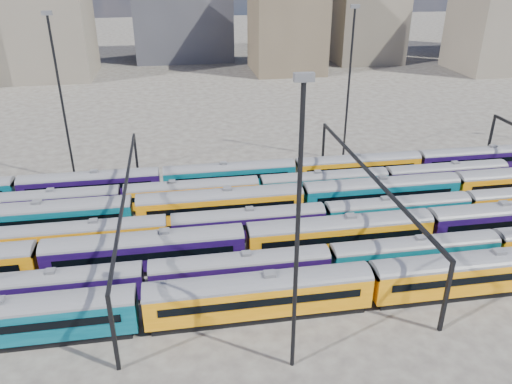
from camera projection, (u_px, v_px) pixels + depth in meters
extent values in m
plane|color=#3D3733|center=(291.00, 234.00, 64.21)|extent=(500.00, 500.00, 0.00)
cube|color=black|center=(17.00, 338.00, 46.30)|extent=(21.11, 2.74, 0.78)
cube|color=#054454|center=(13.00, 322.00, 45.44)|extent=(22.22, 3.22, 3.22)
cylinder|color=#4C4C51|center=(9.00, 307.00, 44.74)|extent=(22.22, 3.22, 3.22)
cube|color=black|center=(7.00, 330.00, 43.82)|extent=(19.55, 0.06, 0.83)
cube|color=black|center=(17.00, 307.00, 46.72)|extent=(19.55, 0.06, 0.83)
cube|color=slate|center=(7.00, 300.00, 44.37)|extent=(1.11, 1.00, 0.39)
cube|color=black|center=(259.00, 312.00, 49.70)|extent=(21.11, 2.74, 0.78)
cube|color=orange|center=(259.00, 296.00, 48.83)|extent=(22.22, 3.22, 3.22)
cylinder|color=#4C4C51|center=(259.00, 282.00, 48.14)|extent=(22.22, 3.22, 3.22)
cube|color=black|center=(262.00, 303.00, 47.22)|extent=(19.55, 0.06, 0.83)
cube|color=black|center=(256.00, 283.00, 50.12)|extent=(19.55, 0.06, 0.83)
cube|color=slate|center=(259.00, 275.00, 47.77)|extent=(1.11, 1.00, 0.39)
cube|color=black|center=(470.00, 289.00, 53.09)|extent=(21.11, 2.74, 0.78)
cube|color=orange|center=(473.00, 274.00, 52.23)|extent=(22.22, 3.22, 3.22)
cylinder|color=#4C4C51|center=(476.00, 261.00, 51.53)|extent=(22.22, 3.22, 3.22)
cube|color=black|center=(483.00, 280.00, 50.61)|extent=(19.55, 0.06, 0.83)
cube|color=black|center=(466.00, 262.00, 53.51)|extent=(19.55, 0.06, 0.83)
cube|color=slate|center=(478.00, 254.00, 51.16)|extent=(1.11, 1.00, 0.39)
cube|color=black|center=(50.00, 303.00, 51.05)|extent=(18.22, 2.36, 0.67)
cube|color=#150733|center=(46.00, 289.00, 50.30)|extent=(19.18, 2.78, 2.78)
cylinder|color=#4C4C51|center=(44.00, 278.00, 49.70)|extent=(19.18, 2.78, 2.78)
cube|color=black|center=(43.00, 295.00, 48.91)|extent=(16.88, 0.06, 0.72)
cube|color=black|center=(49.00, 279.00, 51.41)|extent=(16.88, 0.06, 0.72)
cube|color=slate|center=(43.00, 272.00, 49.38)|extent=(0.96, 0.86, 0.34)
cube|color=black|center=(241.00, 284.00, 53.99)|extent=(18.22, 2.36, 0.67)
cube|color=#150733|center=(240.00, 271.00, 53.25)|extent=(19.18, 2.78, 2.78)
cylinder|color=#4C4C51|center=(240.00, 260.00, 52.65)|extent=(19.18, 2.78, 2.78)
cube|color=black|center=(242.00, 276.00, 51.85)|extent=(16.88, 0.06, 0.72)
cube|color=black|center=(239.00, 261.00, 54.36)|extent=(16.88, 0.06, 0.72)
cube|color=slate|center=(240.00, 254.00, 52.33)|extent=(0.96, 0.86, 0.34)
cube|color=black|center=(412.00, 267.00, 56.94)|extent=(18.22, 2.36, 0.67)
cube|color=#054454|center=(414.00, 254.00, 56.19)|extent=(19.18, 2.78, 2.78)
cylinder|color=#4C4C51|center=(416.00, 244.00, 55.59)|extent=(19.18, 2.78, 2.78)
cube|color=black|center=(420.00, 259.00, 54.79)|extent=(16.88, 0.06, 0.72)
cube|color=black|center=(409.00, 245.00, 57.30)|extent=(16.88, 0.06, 0.72)
cube|color=slate|center=(417.00, 238.00, 55.27)|extent=(0.96, 0.86, 0.34)
cube|color=black|center=(147.00, 267.00, 56.92)|extent=(21.01, 2.73, 0.77)
cube|color=#150733|center=(146.00, 252.00, 56.06)|extent=(22.11, 3.21, 3.21)
cylinder|color=#4C4C51|center=(144.00, 240.00, 55.36)|extent=(22.11, 3.21, 3.21)
cube|color=black|center=(145.00, 257.00, 54.45)|extent=(19.46, 0.06, 0.83)
cube|color=black|center=(146.00, 242.00, 57.33)|extent=(19.46, 0.06, 0.83)
cube|color=slate|center=(143.00, 233.00, 54.99)|extent=(1.11, 1.00, 0.39)
cube|color=black|center=(338.00, 249.00, 60.30)|extent=(21.01, 2.73, 0.77)
cube|color=orange|center=(339.00, 235.00, 59.44)|extent=(22.11, 3.21, 3.21)
cylinder|color=#4C4C51|center=(340.00, 223.00, 58.74)|extent=(22.11, 3.21, 3.21)
cube|color=black|center=(344.00, 239.00, 57.83)|extent=(19.46, 0.06, 0.83)
cube|color=black|center=(336.00, 225.00, 60.71)|extent=(19.46, 0.06, 0.83)
cube|color=slate|center=(341.00, 217.00, 58.37)|extent=(1.11, 1.00, 0.39)
cube|color=black|center=(509.00, 233.00, 63.68)|extent=(21.01, 2.73, 0.77)
cube|color=#150733|center=(512.00, 220.00, 62.82)|extent=(22.11, 3.21, 3.21)
cube|color=black|center=(505.00, 211.00, 64.09)|extent=(19.46, 0.06, 0.83)
cube|color=black|center=(88.00, 249.00, 60.32)|extent=(18.16, 2.36, 0.67)
cube|color=orange|center=(86.00, 237.00, 59.57)|extent=(19.12, 2.77, 2.77)
cylinder|color=#4C4C51|center=(84.00, 227.00, 58.97)|extent=(19.12, 2.77, 2.77)
cube|color=black|center=(84.00, 241.00, 58.18)|extent=(16.83, 0.06, 0.72)
cube|color=black|center=(87.00, 229.00, 60.68)|extent=(16.83, 0.06, 0.72)
cube|color=slate|center=(83.00, 222.00, 58.65)|extent=(0.96, 0.86, 0.33)
cube|color=black|center=(249.00, 236.00, 63.25)|extent=(18.16, 2.36, 0.67)
cube|color=#150733|center=(249.00, 224.00, 62.50)|extent=(19.12, 2.77, 2.77)
cylinder|color=#4C4C51|center=(249.00, 214.00, 61.91)|extent=(19.12, 2.77, 2.77)
cube|color=black|center=(250.00, 227.00, 61.11)|extent=(16.83, 0.06, 0.72)
cube|color=black|center=(247.00, 216.00, 63.61)|extent=(16.83, 0.06, 0.72)
cube|color=slate|center=(249.00, 209.00, 61.59)|extent=(0.96, 0.86, 0.33)
cube|color=black|center=(395.00, 223.00, 66.18)|extent=(18.16, 2.36, 0.67)
cube|color=#054454|center=(397.00, 212.00, 65.44)|extent=(19.12, 2.77, 2.77)
cylinder|color=#4C4C51|center=(398.00, 202.00, 64.84)|extent=(19.12, 2.77, 2.77)
cube|color=black|center=(402.00, 215.00, 64.04)|extent=(16.83, 0.06, 0.72)
cube|color=black|center=(393.00, 205.00, 66.54)|extent=(16.83, 0.06, 0.72)
cube|color=slate|center=(399.00, 197.00, 64.52)|extent=(0.96, 0.86, 0.33)
cube|color=black|center=(47.00, 233.00, 63.88)|extent=(20.77, 2.70, 0.77)
cube|color=#054454|center=(44.00, 219.00, 63.03)|extent=(21.87, 3.17, 3.17)
cylinder|color=#4C4C51|center=(41.00, 208.00, 62.35)|extent=(21.87, 3.17, 3.17)
cube|color=black|center=(40.00, 223.00, 61.44)|extent=(19.24, 0.06, 0.82)
cube|color=black|center=(46.00, 211.00, 64.30)|extent=(19.24, 0.06, 0.82)
cube|color=slate|center=(40.00, 202.00, 61.98)|extent=(1.09, 0.98, 0.38)
cube|color=black|center=(221.00, 219.00, 67.23)|extent=(20.77, 2.70, 0.77)
cube|color=orange|center=(221.00, 206.00, 66.38)|extent=(21.87, 3.17, 3.17)
cylinder|color=#4C4C51|center=(220.00, 195.00, 65.69)|extent=(21.87, 3.17, 3.17)
cube|color=black|center=(222.00, 209.00, 64.78)|extent=(19.24, 0.06, 0.82)
cube|color=black|center=(219.00, 198.00, 67.64)|extent=(19.24, 0.06, 0.82)
cube|color=slate|center=(220.00, 189.00, 65.32)|extent=(1.09, 0.98, 0.38)
cube|color=black|center=(379.00, 206.00, 70.57)|extent=(20.77, 2.70, 0.77)
cube|color=#054454|center=(381.00, 194.00, 69.72)|extent=(21.87, 3.17, 3.17)
cylinder|color=#4C4C51|center=(382.00, 183.00, 69.03)|extent=(21.87, 3.17, 3.17)
cube|color=black|center=(385.00, 196.00, 68.13)|extent=(19.24, 0.06, 0.82)
cube|color=black|center=(377.00, 186.00, 70.98)|extent=(19.24, 0.06, 0.82)
cube|color=slate|center=(383.00, 178.00, 68.67)|extent=(1.09, 0.98, 0.38)
cube|color=black|center=(52.00, 215.00, 68.30)|extent=(17.75, 2.30, 0.65)
cube|color=#150733|center=(49.00, 204.00, 67.57)|extent=(18.69, 2.71, 2.71)
cylinder|color=#4C4C51|center=(48.00, 195.00, 66.99)|extent=(18.69, 2.71, 2.71)
cube|color=black|center=(47.00, 206.00, 66.21)|extent=(16.45, 0.06, 0.70)
cube|color=black|center=(51.00, 197.00, 68.65)|extent=(16.45, 0.06, 0.70)
cube|color=slate|center=(47.00, 190.00, 66.67)|extent=(0.93, 0.84, 0.33)
cube|color=black|center=(193.00, 204.00, 71.17)|extent=(17.75, 2.30, 0.65)
cube|color=orange|center=(192.00, 194.00, 70.44)|extent=(18.69, 2.71, 2.71)
cylinder|color=#4C4C51|center=(192.00, 185.00, 69.86)|extent=(18.69, 2.71, 2.71)
cube|color=black|center=(193.00, 196.00, 69.08)|extent=(16.45, 0.06, 0.70)
cube|color=black|center=(192.00, 188.00, 71.52)|extent=(16.45, 0.06, 0.70)
cube|color=slate|center=(191.00, 180.00, 69.54)|extent=(0.93, 0.84, 0.33)
cube|color=black|center=(323.00, 195.00, 74.04)|extent=(17.75, 2.30, 0.65)
cube|color=#054454|center=(324.00, 184.00, 73.31)|extent=(18.69, 2.71, 2.71)
cylinder|color=#4C4C51|center=(324.00, 176.00, 72.73)|extent=(18.69, 2.71, 2.71)
cube|color=black|center=(327.00, 186.00, 71.95)|extent=(16.45, 0.06, 0.70)
cube|color=black|center=(321.00, 179.00, 74.39)|extent=(16.45, 0.06, 0.70)
cube|color=slate|center=(325.00, 171.00, 72.41)|extent=(0.93, 0.84, 0.33)
cube|color=black|center=(444.00, 186.00, 76.91)|extent=(17.75, 2.30, 0.65)
cube|color=#150733|center=(446.00, 176.00, 76.18)|extent=(18.69, 2.71, 2.71)
cylinder|color=#4C4C51|center=(447.00, 167.00, 75.60)|extent=(18.69, 2.71, 2.71)
cube|color=black|center=(451.00, 177.00, 74.82)|extent=(16.45, 0.06, 0.70)
cube|color=black|center=(441.00, 170.00, 77.26)|extent=(16.45, 0.06, 0.70)
cube|color=slate|center=(448.00, 163.00, 75.28)|extent=(0.93, 0.84, 0.33)
cube|color=black|center=(93.00, 196.00, 73.46)|extent=(18.80, 2.44, 0.69)
cube|color=#150733|center=(91.00, 185.00, 72.69)|extent=(19.79, 2.87, 2.87)
cylinder|color=#4C4C51|center=(89.00, 176.00, 72.07)|extent=(19.79, 2.87, 2.87)
cube|color=black|center=(89.00, 187.00, 71.24)|extent=(17.42, 0.06, 0.74)
cube|color=black|center=(92.00, 179.00, 73.83)|extent=(17.42, 0.06, 0.74)
cube|color=slate|center=(89.00, 172.00, 71.73)|extent=(0.99, 0.89, 0.35)
cube|color=black|center=(230.00, 187.00, 76.49)|extent=(18.80, 2.44, 0.69)
cube|color=#054454|center=(230.00, 176.00, 75.72)|extent=(19.79, 2.87, 2.87)
cylinder|color=#4C4C51|center=(229.00, 167.00, 75.10)|extent=(19.79, 2.87, 2.87)
cube|color=black|center=(231.00, 178.00, 74.28)|extent=(17.42, 0.06, 0.74)
cube|color=black|center=(228.00, 170.00, 76.86)|extent=(17.42, 0.06, 0.74)
cube|color=slate|center=(229.00, 163.00, 74.77)|extent=(0.99, 0.89, 0.35)
cube|color=black|center=(357.00, 178.00, 79.52)|extent=(18.80, 2.44, 0.69)
cube|color=orange|center=(358.00, 168.00, 78.75)|extent=(19.79, 2.87, 2.87)
cylinder|color=#4C4C51|center=(359.00, 159.00, 78.13)|extent=(19.79, 2.87, 2.87)
cube|color=black|center=(361.00, 169.00, 77.31)|extent=(17.42, 0.06, 0.74)
cube|color=black|center=(355.00, 162.00, 79.90)|extent=(17.42, 0.06, 0.74)
cube|color=slate|center=(359.00, 155.00, 77.80)|extent=(0.99, 0.89, 0.35)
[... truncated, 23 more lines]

